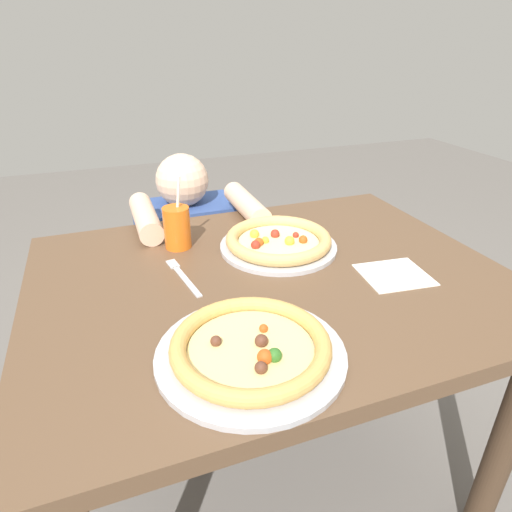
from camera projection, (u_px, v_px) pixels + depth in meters
name	position (u px, v px, depth m)	size (l,w,h in m)	color
ground_plane	(268.00, 475.00, 1.42)	(8.00, 8.00, 0.00)	#66605B
dining_table	(271.00, 314.00, 1.13)	(1.16, 0.89, 0.75)	brown
pizza_near	(251.00, 348.00, 0.79)	(0.35, 0.35, 0.04)	#B7B7BC
pizza_far	(278.00, 241.00, 1.20)	(0.32, 0.32, 0.05)	#B7B7BC
drink_cup_colored	(177.00, 227.00, 1.19)	(0.07, 0.07, 0.21)	orange
paper_napkin	(394.00, 275.00, 1.07)	(0.16, 0.14, 0.00)	white
fork	(182.00, 275.00, 1.07)	(0.05, 0.20, 0.00)	silver
diner_seated	(190.00, 278.00, 1.72)	(0.39, 0.51, 0.91)	#333847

